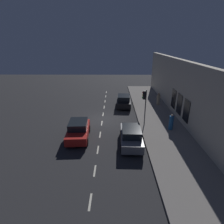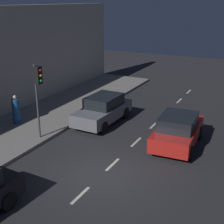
# 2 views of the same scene
# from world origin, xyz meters

# --- Properties ---
(ground_plane) EXTENTS (60.00, 60.00, 0.00)m
(ground_plane) POSITION_xyz_m (0.00, 0.00, 0.00)
(ground_plane) COLOR #28282B
(lane_centre_line) EXTENTS (0.12, 27.20, 0.01)m
(lane_centre_line) POSITION_xyz_m (0.00, -1.00, 0.00)
(lane_centre_line) COLOR beige
(lane_centre_line) RESTS_ON ground
(traffic_light) EXTENTS (0.45, 0.32, 3.73)m
(traffic_light) POSITION_xyz_m (4.33, -1.66, 2.93)
(traffic_light) COLOR #424244
(traffic_light) RESTS_ON sidewalk
(parked_car_0) EXTENTS (2.09, 4.14, 1.58)m
(parked_car_0) POSITION_xyz_m (-1.92, -4.18, 0.79)
(parked_car_0) COLOR red
(parked_car_0) RESTS_ON ground
(parked_car_1) EXTENTS (1.91, 4.26, 1.58)m
(parked_car_1) POSITION_xyz_m (2.77, -5.25, 0.79)
(parked_car_1) COLOR slate
(parked_car_1) RESTS_ON ground
(pedestrian_1) EXTENTS (0.55, 0.55, 1.61)m
(pedestrian_1) POSITION_xyz_m (6.91, -2.67, 0.88)
(pedestrian_1) COLOR #1E5189
(pedestrian_1) RESTS_ON sidewalk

